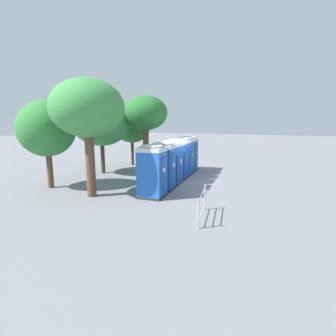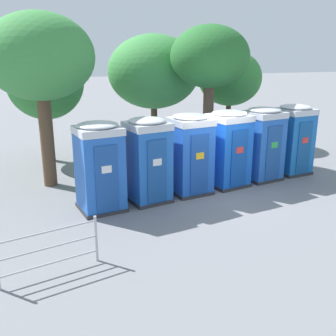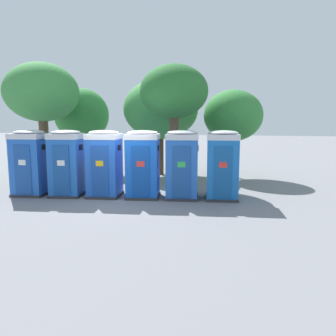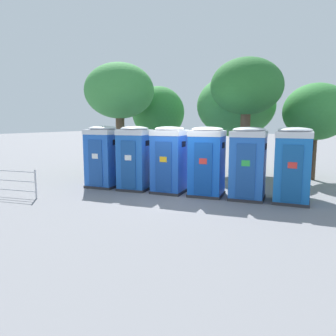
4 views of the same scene
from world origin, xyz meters
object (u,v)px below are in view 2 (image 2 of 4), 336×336
Objects in this scene: portapotty_4 at (262,143)px; street_tree_2 at (210,58)px; portapotty_2 at (190,154)px; street_tree_1 at (40,58)px; event_barrier at (49,249)px; street_tree_3 at (45,82)px; portapotty_0 at (100,166)px; portapotty_3 at (228,148)px; portapotty_1 at (148,160)px; portapotty_5 at (293,139)px; street_tree_0 at (230,78)px; street_tree_4 at (154,72)px.

street_tree_2 is at bearing 110.69° from portapotty_4.
street_tree_1 reaches higher than portapotty_2.
event_barrier is (-7.41, -4.05, -0.72)m from portapotty_4.
street_tree_2 reaches higher than street_tree_3.
portapotty_0 is 4.43m from portapotty_3.
street_tree_2 reaches higher than portapotty_2.
street_tree_3 is 9.37m from event_barrier.
portapotty_1 is 4.56m from event_barrier.
portapotty_3 is 0.48× the size of street_tree_2.
portapotty_0 is 7.39m from portapotty_5.
portapotty_2 is 0.54× the size of street_tree_3.
street_tree_0 is 0.95× the size of street_tree_3.
portapotty_4 is at bearing 9.24° from portapotty_0.
portapotty_4 is 0.57× the size of street_tree_0.
portapotty_4 is (5.83, 0.95, 0.00)m from portapotty_0.
portapotty_0 is 1.00× the size of portapotty_4.
portapotty_2 is 1.27× the size of event_barrier.
portapotty_0 and portapotty_3 have the same top height.
street_tree_0 is at bearing 46.15° from portapotty_1.
street_tree_2 is at bearing 45.32° from event_barrier.
portapotty_3 is 1.27× the size of event_barrier.
street_tree_3 is (-8.32, 4.66, 1.92)m from portapotty_5.
street_tree_4 is at bearing -177.77° from street_tree_0.
portapotty_2 is at bearing -170.70° from portapotty_4.
street_tree_4 is (4.76, 3.45, -0.66)m from street_tree_1.
event_barrier is at bearing -151.32° from portapotty_4.
street_tree_3 is at bearing 126.19° from portapotty_2.
street_tree_0 is (4.37, 5.81, 1.86)m from portapotty_2.
street_tree_1 reaches higher than street_tree_3.
portapotty_1 is 1.00× the size of portapotty_5.
portapotty_4 is (1.46, 0.24, 0.00)m from portapotty_3.
portapotty_0 is at bearing -64.87° from street_tree_1.
portapotty_4 is 0.46× the size of street_tree_1.
portapotty_0 is at bearing -80.00° from street_tree_3.
street_tree_1 is 5.92m from street_tree_4.
street_tree_2 is 6.47m from street_tree_3.
street_tree_1 is (-7.09, 1.73, 2.87)m from portapotty_4.
street_tree_3 is at bearing 150.74° from portapotty_5.
street_tree_2 is 3.09m from street_tree_4.
street_tree_1 is at bearing -157.15° from street_tree_0.
street_tree_4 reaches higher than event_barrier.
street_tree_0 reaches higher than portapotty_0.
portapotty_1 reaches higher than event_barrier.
street_tree_2 reaches higher than portapotty_3.
portapotty_5 is 0.54× the size of street_tree_3.
event_barrier is at bearing -154.04° from portapotty_5.
street_tree_2 is (-2.39, 2.23, 2.82)m from portapotty_5.
portapotty_3 is at bearing 9.19° from portapotty_0.
street_tree_3 reaches higher than street_tree_0.
street_tree_3 reaches higher than portapotty_5.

